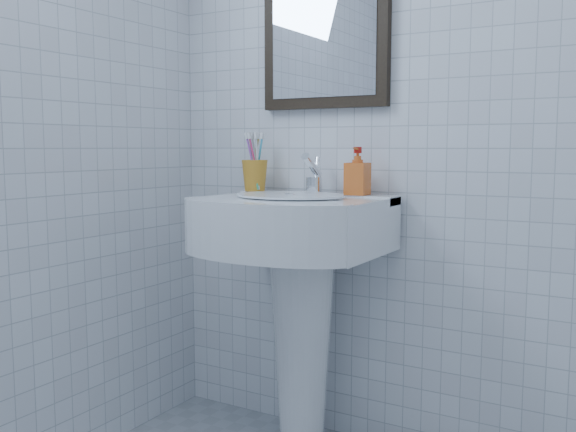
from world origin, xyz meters
The scene contains 6 objects.
wall_back centered at (0.00, 1.20, 1.25)m, with size 2.20×0.02×2.50m, color silver.
washbasin centered at (-0.46, 0.99, 0.63)m, with size 0.61×0.45×0.94m.
faucet centered at (-0.46, 1.10, 0.99)m, with size 0.06×0.13×0.15m.
toothbrush_cup centered at (-0.71, 1.10, 0.99)m, with size 0.10×0.10×0.12m, color #BF7F21, non-canonical shape.
soap_dispenser centered at (-0.29, 1.11, 1.01)m, with size 0.08×0.08×0.17m, color red.
wall_mirror centered at (-0.46, 1.18, 1.55)m, with size 0.50×0.04×0.62m.
Camera 1 is at (0.64, -0.95, 1.10)m, focal length 40.00 mm.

